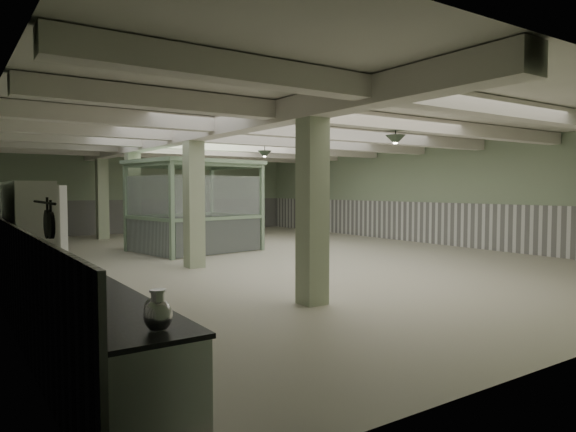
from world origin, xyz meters
TOP-DOWN VIEW (x-y plane):
  - floor at (0.00, 0.00)m, footprint 20.00×20.00m
  - ceiling at (0.00, 0.00)m, footprint 14.00×20.00m
  - wall_back at (0.00, 10.00)m, footprint 14.00×0.02m
  - wall_right at (7.00, 0.00)m, footprint 0.02×20.00m
  - wainscot_right at (6.97, 0.00)m, footprint 0.05×19.90m
  - wainscot_back at (0.00, 9.97)m, footprint 13.90×0.05m
  - girder at (-2.50, 0.00)m, footprint 0.45×19.90m
  - beam_a at (0.00, -7.50)m, footprint 13.90×0.35m
  - beam_b at (0.00, -5.00)m, footprint 13.90×0.35m
  - beam_c at (0.00, -2.50)m, footprint 13.90×0.35m
  - beam_d at (0.00, 0.00)m, footprint 13.90×0.35m
  - beam_e at (0.00, 2.50)m, footprint 13.90×0.35m
  - beam_f at (0.00, 5.00)m, footprint 13.90×0.35m
  - beam_g at (0.00, 7.50)m, footprint 13.90×0.35m
  - column_a at (-2.50, -6.00)m, footprint 0.42×0.42m
  - column_b at (-2.50, -1.00)m, footprint 0.42×0.42m
  - column_c at (-2.50, 4.00)m, footprint 0.42×0.42m
  - column_d at (-2.50, 8.00)m, footprint 0.42×0.42m
  - hook_rail at (-6.93, -7.60)m, footprint 0.02×1.20m
  - pendant_front at (0.50, -5.00)m, footprint 0.44×0.44m
  - pendant_mid at (0.50, 0.50)m, footprint 0.44×0.44m
  - pendant_back at (0.50, 5.50)m, footprint 0.44×0.44m
  - prep_counter at (-6.54, -7.00)m, footprint 0.91×5.25m
  - pitcher_near at (-6.41, -9.31)m, footprint 0.22×0.25m
  - pitcher_far at (-6.58, -6.88)m, footprint 0.21×0.24m
  - veg_colander at (-6.46, -4.95)m, footprint 0.42×0.42m
  - orange_bowl at (-6.60, -5.59)m, footprint 0.36×0.36m
  - skillet_near at (-6.88, -7.66)m, footprint 0.04×0.26m
  - skillet_far at (-6.88, -7.47)m, footprint 0.04×0.29m
  - walkin_cooler at (-6.62, -4.00)m, footprint 0.93×2.18m
  - guard_booth at (-1.07, 2.26)m, footprint 4.03×3.58m
  - filing_cabinet at (0.90, 2.80)m, footprint 0.54×0.63m

SIDE VIEW (x-z plane):
  - floor at x=0.00m, z-range 0.00..0.00m
  - prep_counter at x=-6.54m, z-range 0.01..0.92m
  - filing_cabinet at x=0.90m, z-range 0.00..1.16m
  - wainscot_right at x=6.97m, z-range 0.00..1.50m
  - wainscot_back at x=0.00m, z-range 0.00..1.50m
  - orange_bowl at x=-6.60m, z-range 0.90..1.00m
  - veg_colander at x=-6.46m, z-range 0.90..1.08m
  - walkin_cooler at x=-6.62m, z-range 0.00..2.00m
  - pitcher_far at x=-6.58m, z-range 0.90..1.17m
  - pitcher_near at x=-6.41m, z-range 0.90..1.22m
  - skillet_near at x=-6.88m, z-range 1.50..1.76m
  - skillet_far at x=-6.88m, z-range 1.49..1.77m
  - wall_back at x=0.00m, z-range 0.00..3.60m
  - wall_right at x=7.00m, z-range 0.00..3.60m
  - column_a at x=-2.50m, z-range 0.00..3.60m
  - column_b at x=-2.50m, z-range 0.00..3.60m
  - column_c at x=-2.50m, z-range 0.00..3.60m
  - column_d at x=-2.50m, z-range 0.00..3.60m
  - hook_rail at x=-6.93m, z-range 1.84..1.86m
  - guard_booth at x=-1.07m, z-range 0.47..3.36m
  - pendant_front at x=0.50m, z-range 2.94..3.16m
  - pendant_mid at x=0.50m, z-range 2.94..3.16m
  - pendant_back at x=0.50m, z-range 2.94..3.16m
  - girder at x=-2.50m, z-range 3.18..3.58m
  - beam_a at x=0.00m, z-range 3.26..3.58m
  - beam_b at x=0.00m, z-range 3.26..3.58m
  - beam_c at x=0.00m, z-range 3.26..3.58m
  - beam_d at x=0.00m, z-range 3.26..3.58m
  - beam_e at x=0.00m, z-range 3.26..3.58m
  - beam_f at x=0.00m, z-range 3.26..3.58m
  - beam_g at x=0.00m, z-range 3.26..3.58m
  - ceiling at x=0.00m, z-range 3.59..3.61m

